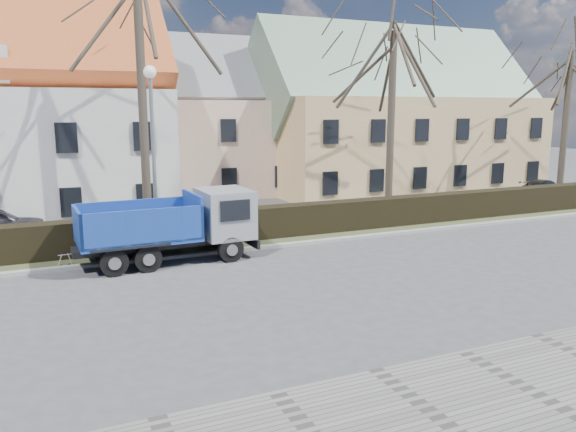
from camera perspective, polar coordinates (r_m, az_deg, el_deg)
name	(u,v)px	position (r m, az deg, el deg)	size (l,w,h in m)	color
ground	(267,288)	(17.06, -2.15, -7.35)	(120.00, 120.00, 0.00)	#424245
curb_far	(222,251)	(21.22, -6.76, -3.60)	(80.00, 0.30, 0.12)	gray
grass_strip	(210,243)	(22.72, -7.95, -2.69)	(80.00, 3.00, 0.10)	#3A4225
hedge	(211,229)	(22.39, -7.85, -1.31)	(60.00, 0.90, 1.30)	black
building_pink	(209,130)	(36.48, -8.05, 8.67)	(10.80, 8.80, 8.00)	beige
building_yellow	(394,125)	(38.89, 10.71, 9.08)	(18.80, 10.80, 8.50)	tan
tree_1	(142,83)	(23.92, -14.65, 12.90)	(9.20, 9.20, 12.65)	#383027
tree_2	(392,105)	(28.47, 10.48, 11.03)	(8.00, 8.00, 11.00)	#383027
tree_3	(567,110)	(36.57, 26.45, 9.58)	(7.60, 7.60, 10.45)	#383027
dump_truck	(162,227)	(20.02, -12.69, -1.11)	(6.35, 2.36, 2.54)	navy
streetlight	(154,156)	(22.51, -13.49, 5.93)	(0.55, 0.55, 7.02)	gray
cart_frame	(60,261)	(20.48, -22.19, -4.26)	(0.60, 0.34, 0.55)	silver
parked_car_b	(543,188)	(37.82, 24.50, 2.60)	(1.51, 3.71, 1.08)	black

